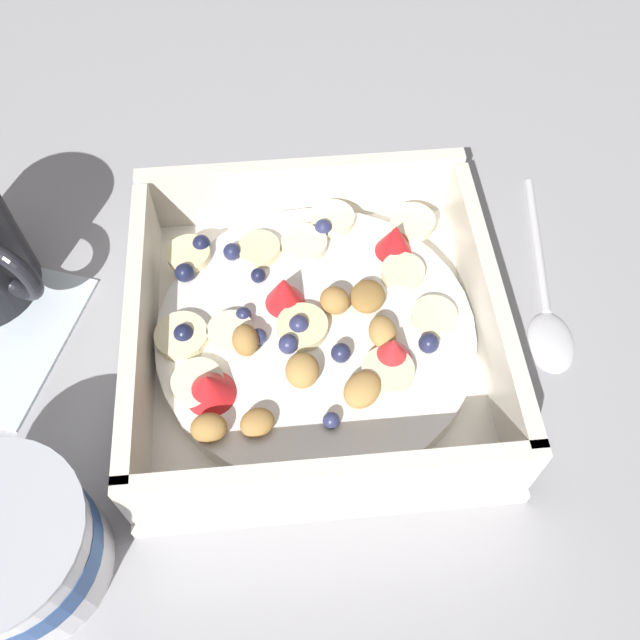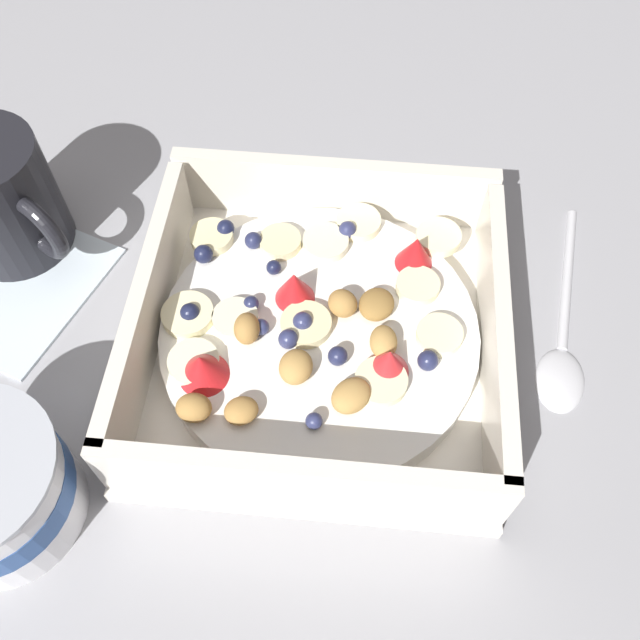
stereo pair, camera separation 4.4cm
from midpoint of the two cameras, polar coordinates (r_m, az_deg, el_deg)
The scene contains 4 objects.
ground_plane at distance 0.46m, azimuth -4.91°, elevation -2.92°, with size 2.40×2.40×0.00m, color #9E9EA3.
fruit_bowl at distance 0.44m, azimuth -2.88°, elevation -0.91°, with size 0.23×0.23×0.06m.
spoon at distance 0.49m, azimuth 16.42°, elevation 0.92°, with size 0.05×0.17×0.01m.
yogurt_cup at distance 0.41m, azimuth -26.97°, elevation -16.96°, with size 0.10×0.10×0.07m.
Camera 1 is at (0.00, 0.23, 0.40)m, focal length 38.40 mm.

